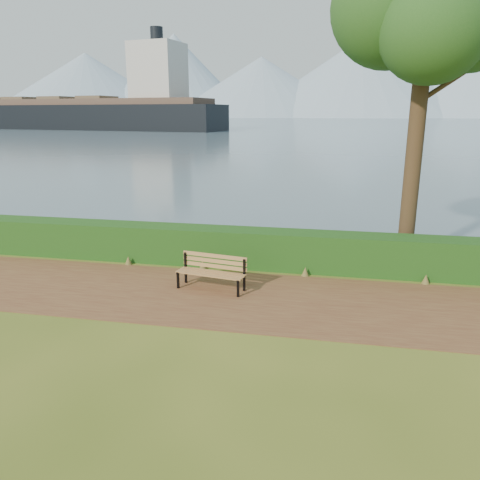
# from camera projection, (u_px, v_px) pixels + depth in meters

# --- Properties ---
(ground) EXTENTS (140.00, 140.00, 0.00)m
(ground) POSITION_uv_depth(u_px,v_px,m) (226.00, 302.00, 10.25)
(ground) COLOR #465819
(ground) RESTS_ON ground
(path) EXTENTS (40.00, 3.40, 0.01)m
(path) POSITION_uv_depth(u_px,v_px,m) (229.00, 297.00, 10.53)
(path) COLOR brown
(path) RESTS_ON ground
(hedge) EXTENTS (32.00, 0.85, 1.00)m
(hedge) POSITION_uv_depth(u_px,v_px,m) (247.00, 248.00, 12.57)
(hedge) COLOR #1A3E11
(hedge) RESTS_ON ground
(water) EXTENTS (700.00, 510.00, 0.00)m
(water) POSITION_uv_depth(u_px,v_px,m) (332.00, 120.00, 256.19)
(water) COLOR #455C70
(water) RESTS_ON ground
(mountains) EXTENTS (585.00, 190.00, 70.00)m
(mountains) POSITION_uv_depth(u_px,v_px,m) (324.00, 83.00, 388.75)
(mountains) COLOR #859DB2
(mountains) RESTS_ON ground
(bench) EXTENTS (1.68, 0.74, 0.81)m
(bench) POSITION_uv_depth(u_px,v_px,m) (212.00, 270.00, 10.93)
(bench) COLOR black
(bench) RESTS_ON ground
(cargo_ship) EXTENTS (78.99, 25.07, 23.69)m
(cargo_ship) POSITION_uv_depth(u_px,v_px,m) (79.00, 114.00, 111.35)
(cargo_ship) COLOR black
(cargo_ship) RESTS_ON ground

